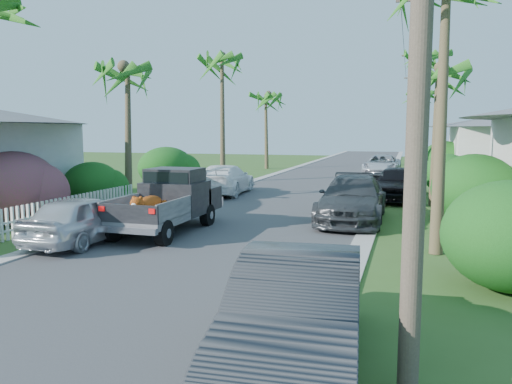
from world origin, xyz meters
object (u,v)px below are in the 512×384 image
(parked_car_rn, at_px, (297,314))
(parked_car_rd, at_px, (382,165))
(parked_car_rm, at_px, (353,199))
(palm_r_b, at_px, (439,69))
(utility_pole_a, at_px, (422,16))
(palm_l_d, at_px, (266,95))
(pickup_truck, at_px, (172,200))
(utility_pole_b, at_px, (413,98))
(utility_pole_d, at_px, (411,118))
(utility_pole_c, at_px, (412,112))
(parked_car_rf, at_px, (397,183))
(parked_car_ln, at_px, (83,219))
(palm_l_c, at_px, (222,58))
(palm_r_d, at_px, (423,93))
(palm_r_c, at_px, (424,55))
(parked_car_lf, at_px, (225,180))
(palm_l_b, at_px, (126,67))

(parked_car_rn, distance_m, parked_car_rd, 31.94)
(parked_car_rm, bearing_deg, palm_r_b, 57.96)
(parked_car_rm, distance_m, utility_pole_a, 12.82)
(parked_car_rn, distance_m, palm_l_d, 37.71)
(pickup_truck, bearing_deg, utility_pole_b, 39.61)
(parked_car_rd, xyz_separation_m, utility_pole_d, (2.00, 12.81, 3.84))
(utility_pole_c, bearing_deg, parked_car_rf, -92.95)
(parked_car_rm, height_order, parked_car_ln, parked_car_rm)
(palm_l_c, distance_m, palm_r_d, 21.95)
(pickup_truck, xyz_separation_m, utility_pole_a, (7.60, -8.71, 3.59))
(palm_r_d, bearing_deg, palm_r_b, -89.77)
(parked_car_rd, xyz_separation_m, palm_l_d, (-10.10, 3.81, 5.69))
(parked_car_rd, xyz_separation_m, palm_r_c, (2.60, -4.19, 7.35))
(parked_car_lf, distance_m, palm_l_d, 18.97)
(palm_r_b, relative_size, palm_r_c, 0.77)
(palm_r_b, xyz_separation_m, utility_pole_a, (-1.00, -17.00, -1.35))
(palm_l_d, relative_size, palm_r_b, 1.07)
(pickup_truck, xyz_separation_m, parked_car_lf, (-1.63, 9.42, -0.24))
(parked_car_rm, bearing_deg, palm_l_c, 128.25)
(utility_pole_c, bearing_deg, utility_pole_a, -90.00)
(utility_pole_b, bearing_deg, utility_pole_c, 90.00)
(palm_l_c, relative_size, utility_pole_d, 1.02)
(parked_car_rn, xyz_separation_m, utility_pole_d, (1.48, 44.74, 3.81))
(utility_pole_a, height_order, utility_pole_c, same)
(palm_r_c, bearing_deg, parked_car_lf, -134.87)
(parked_car_rf, distance_m, palm_r_d, 24.44)
(utility_pole_a, bearing_deg, palm_l_b, 131.53)
(parked_car_ln, relative_size, palm_l_d, 0.55)
(parked_car_rm, relative_size, parked_car_ln, 1.33)
(pickup_truck, distance_m, palm_l_c, 17.25)
(palm_l_d, relative_size, utility_pole_d, 0.86)
(palm_l_b, relative_size, utility_pole_d, 0.82)
(parked_car_ln, relative_size, palm_l_b, 0.57)
(parked_car_ln, height_order, palm_r_b, palm_r_b)
(palm_l_c, distance_m, palm_l_d, 12.10)
(parked_car_lf, height_order, utility_pole_b, utility_pole_b)
(parked_car_rm, relative_size, parked_car_lf, 1.06)
(parked_car_rm, bearing_deg, pickup_truck, -149.50)
(palm_l_b, height_order, palm_r_c, palm_r_c)
(pickup_truck, distance_m, utility_pole_d, 37.26)
(pickup_truck, relative_size, palm_l_b, 0.69)
(palm_l_c, xyz_separation_m, palm_l_d, (-0.50, 12.00, -1.47))
(palm_l_b, bearing_deg, utility_pole_d, 68.20)
(parked_car_rf, height_order, palm_l_c, palm_l_c)
(parked_car_lf, relative_size, utility_pole_a, 0.59)
(parked_car_lf, relative_size, palm_r_d, 0.66)
(parked_car_rm, bearing_deg, parked_car_rf, 76.75)
(parked_car_rf, bearing_deg, utility_pole_d, 94.26)
(parked_car_rf, bearing_deg, parked_car_rn, -87.23)
(parked_car_lf, bearing_deg, palm_r_b, 169.06)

